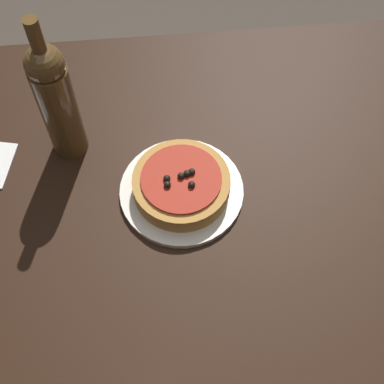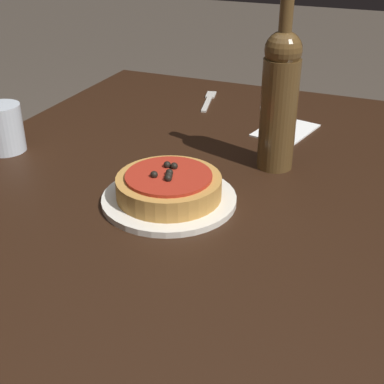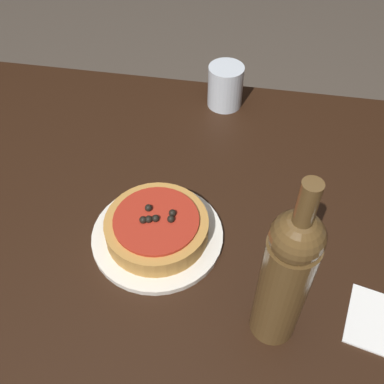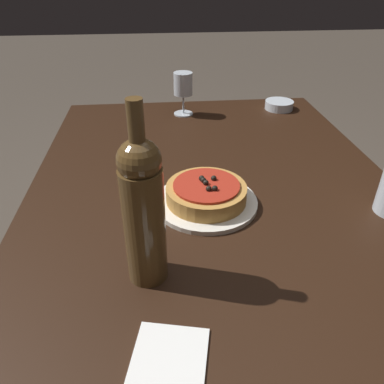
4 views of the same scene
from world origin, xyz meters
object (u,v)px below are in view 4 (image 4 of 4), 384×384
at_px(wine_glass, 183,86).
at_px(side_bowl, 279,105).
at_px(dinner_plate, 206,202).
at_px(wine_bottle, 143,210).
at_px(pizza, 206,192).
at_px(dining_table, 218,229).

relative_size(wine_glass, side_bowl, 1.43).
xyz_separation_m(wine_glass, side_bowl, (-0.02, 0.38, -0.09)).
relative_size(dinner_plate, wine_bottle, 0.73).
xyz_separation_m(wine_bottle, side_bowl, (-0.87, 0.52, -0.13)).
bearing_deg(wine_bottle, pizza, 148.26).
bearing_deg(pizza, wine_glass, -179.34).
height_order(pizza, wine_glass, wine_glass).
bearing_deg(side_bowl, dining_table, -28.08).
bearing_deg(pizza, dinner_plate, -117.37).
xyz_separation_m(dinner_plate, side_bowl, (-0.64, 0.38, 0.01)).
bearing_deg(dining_table, pizza, -92.21).
xyz_separation_m(pizza, side_bowl, (-0.64, 0.38, -0.02)).
bearing_deg(side_bowl, wine_glass, -86.71).
bearing_deg(dinner_plate, dining_table, 87.76).
bearing_deg(wine_bottle, side_bowl, 149.22).
bearing_deg(wine_bottle, dinner_plate, 148.27).
distance_m(pizza, wine_glass, 0.62).
height_order(pizza, wine_bottle, wine_bottle).
xyz_separation_m(pizza, wine_glass, (-0.62, -0.01, 0.08)).
bearing_deg(dining_table, wine_glass, -176.22).
distance_m(dining_table, side_bowl, 0.73).
bearing_deg(wine_bottle, wine_glass, 171.00).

